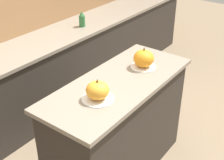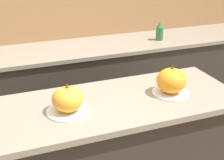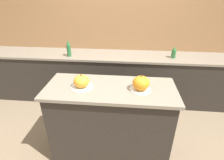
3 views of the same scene
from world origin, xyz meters
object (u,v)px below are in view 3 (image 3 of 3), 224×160
(bottle_tall, at_px, (69,49))
(pumpkin_cake_right, at_px, (141,84))
(pumpkin_cake_left, at_px, (82,82))
(bottle_short, at_px, (174,53))

(bottle_tall, bearing_deg, pumpkin_cake_right, -45.07)
(pumpkin_cake_left, xyz_separation_m, bottle_tall, (-0.51, 1.14, -0.01))
(bottle_short, bearing_deg, pumpkin_cake_left, -134.81)
(pumpkin_cake_right, relative_size, bottle_short, 1.19)
(bottle_short, bearing_deg, bottle_tall, -177.04)
(bottle_short, bearing_deg, pumpkin_cake_right, -115.94)
(pumpkin_cake_right, xyz_separation_m, bottle_short, (0.59, 1.22, -0.06))
(pumpkin_cake_right, bearing_deg, bottle_short, 64.06)
(pumpkin_cake_left, distance_m, bottle_tall, 1.24)
(pumpkin_cake_left, bearing_deg, pumpkin_cake_right, 0.15)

